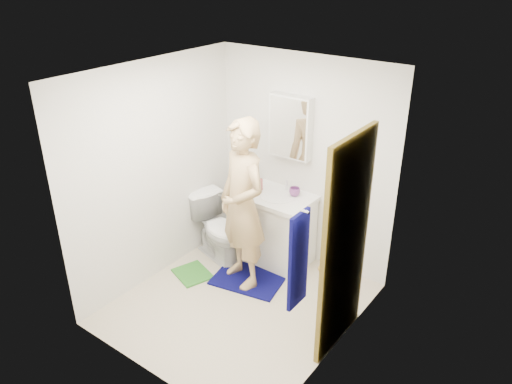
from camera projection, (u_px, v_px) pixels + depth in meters
floor at (239, 304)px, 5.22m from camera, size 2.20×2.40×0.02m
ceiling at (235, 72)px, 4.17m from camera, size 2.20×2.40×0.02m
wall_back at (304, 162)px, 5.57m from camera, size 2.20×0.02×2.40m
wall_front at (139, 259)px, 3.81m from camera, size 2.20×0.02×2.40m
wall_left at (155, 173)px, 5.28m from camera, size 0.02×2.40×2.40m
wall_right at (343, 237)px, 4.10m from camera, size 0.02×2.40×2.40m
vanity_cabinet at (277, 231)px, 5.78m from camera, size 0.75×0.55×0.80m
countertop at (278, 198)px, 5.60m from camera, size 0.79×0.59×0.05m
sink_basin at (278, 197)px, 5.59m from camera, size 0.40×0.40×0.03m
faucet at (287, 186)px, 5.69m from camera, size 0.03×0.03×0.12m
medicine_cabinet at (291, 127)px, 5.42m from camera, size 0.50×0.12×0.70m
mirror_panel at (287, 128)px, 5.38m from camera, size 0.46×0.01×0.66m
door at (345, 246)px, 4.31m from camera, size 0.05×0.80×2.05m
door_knob at (322, 269)px, 4.13m from camera, size 0.07×0.07×0.07m
towel at (298, 260)px, 3.71m from camera, size 0.03×0.24×0.80m
towel_hook at (305, 212)px, 3.50m from camera, size 0.06×0.02×0.02m
toilet at (219, 228)px, 5.87m from camera, size 0.84×0.62×0.77m
bath_mat at (248, 279)px, 5.58m from camera, size 0.85×0.68×0.02m
green_rug at (193, 274)px, 5.68m from camera, size 0.51×0.47×0.02m
soap_dispenser at (257, 182)px, 5.67m from camera, size 0.10×0.10×0.21m
toothbrush_cup at (295, 192)px, 5.57m from camera, size 0.16×0.16×0.10m
man at (242, 205)px, 5.16m from camera, size 0.79×0.66×1.86m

